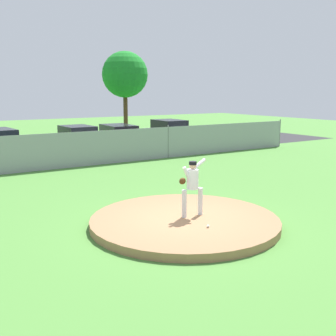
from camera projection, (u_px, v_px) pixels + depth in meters
ground_plane at (98, 184)px, 16.12m from camera, size 80.00×80.00×0.00m
asphalt_strip at (38, 156)px, 23.15m from camera, size 44.00×7.00×0.01m
pitchers_mound at (185, 221)px, 11.13m from camera, size 5.15×5.15×0.21m
pitcher_youth at (192, 183)px, 11.06m from camera, size 0.83×0.32×1.59m
baseball at (208, 226)px, 10.27m from camera, size 0.07×0.07×0.07m
chainlink_fence at (64, 151)px, 19.27m from camera, size 29.53×0.07×1.80m
parked_car_burgundy at (119, 137)px, 25.70m from camera, size 2.02×4.89×1.55m
parked_car_silver at (169, 133)px, 27.90m from camera, size 1.91×4.28×1.71m
parked_car_white at (78, 140)px, 23.97m from camera, size 1.92×4.08×1.63m
tree_broad_left at (125, 75)px, 34.03m from camera, size 3.83×3.83×6.93m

